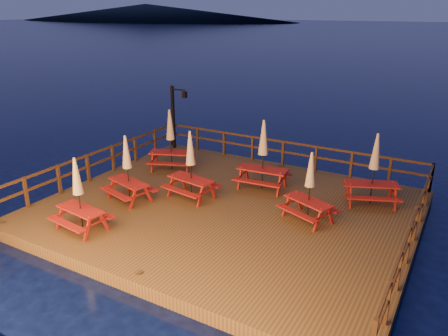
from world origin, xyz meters
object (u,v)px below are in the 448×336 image
(picnic_table_0, at_px, (263,154))
(picnic_table_2, at_px, (374,168))
(picnic_table_1, at_px, (171,139))
(lamp_post, at_px, (176,112))

(picnic_table_0, relative_size, picnic_table_2, 1.05)
(picnic_table_1, height_order, picnic_table_2, picnic_table_1)
(lamp_post, distance_m, picnic_table_0, 6.28)
(lamp_post, relative_size, picnic_table_1, 1.18)
(picnic_table_0, bearing_deg, picnic_table_1, 174.96)
(picnic_table_0, distance_m, picnic_table_1, 4.19)
(lamp_post, xyz_separation_m, picnic_table_2, (9.57, -1.88, -0.48))
(picnic_table_0, distance_m, picnic_table_2, 3.88)
(picnic_table_0, bearing_deg, picnic_table_2, 4.36)
(picnic_table_2, bearing_deg, lamp_post, 146.28)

